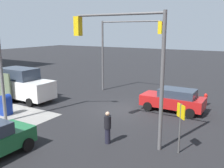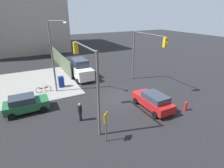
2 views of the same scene
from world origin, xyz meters
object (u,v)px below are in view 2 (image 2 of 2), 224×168
hatchback_green (26,104)px  traffic_signal_nw_corner (88,71)px  van_white_delivery (80,69)px  pedestrian_crossing (80,112)px  mailbox_blue (61,81)px  bicycle_leaning_on_fence (44,89)px  street_lamp_corner (54,52)px  fire_hydrant (186,106)px  coupe_red (153,101)px  traffic_signal_se_corner (145,48)px

hatchback_green → traffic_signal_nw_corner: bearing=-132.3°
van_white_delivery → pedestrian_crossing: 10.85m
hatchback_green → mailbox_blue: bearing=-43.5°
traffic_signal_nw_corner → bicycle_leaning_on_fence: (8.17, 2.70, -4.26)m
traffic_signal_nw_corner → street_lamp_corner: 7.54m
street_lamp_corner → mailbox_blue: bearing=-24.7°
hatchback_green → street_lamp_corner: bearing=-49.0°
van_white_delivery → street_lamp_corner: bearing=131.8°
mailbox_blue → hatchback_green: bearing=136.5°
traffic_signal_nw_corner → hatchback_green: bearing=47.7°
pedestrian_crossing → bicycle_leaning_on_fence: bearing=-121.7°
fire_hydrant → pedestrian_crossing: bearing=72.3°
street_lamp_corner → pedestrian_crossing: size_ratio=4.75×
street_lamp_corner → bicycle_leaning_on_fence: size_ratio=4.57×
mailbox_blue → pedestrian_crossing: bearing=178.6°
mailbox_blue → bicycle_leaning_on_fence: bearing=105.3°
coupe_red → bicycle_leaning_on_fence: 12.55m
traffic_signal_se_corner → pedestrian_crossing: (-4.22, 9.70, -3.78)m
street_lamp_corner → coupe_red: street_lamp_corner is taller
mailbox_blue → fire_hydrant: bearing=-140.6°
fire_hydrant → pedestrian_crossing: (3.00, 9.40, 0.39)m
hatchback_green → pedestrian_crossing: size_ratio=2.29×
fire_hydrant → street_lamp_corner: bearing=44.8°
fire_hydrant → van_white_delivery: size_ratio=0.17×
traffic_signal_se_corner → hatchback_green: traffic_signal_se_corner is taller
mailbox_blue → bicycle_leaning_on_fence: mailbox_blue is taller
traffic_signal_nw_corner → van_white_delivery: size_ratio=1.20×
coupe_red → hatchback_green: (5.01, 10.89, -0.00)m
bicycle_leaning_on_fence → mailbox_blue: bearing=-74.7°
traffic_signal_nw_corner → mailbox_blue: size_ratio=4.55×
van_white_delivery → mailbox_blue: bearing=123.2°
coupe_red → traffic_signal_se_corner: bearing=-27.3°
van_white_delivery → bicycle_leaning_on_fence: 6.10m
traffic_signal_nw_corner → fire_hydrant: size_ratio=6.91×
fire_hydrant → hatchback_green: (6.74, 13.43, 0.36)m
mailbox_blue → street_lamp_corner: bearing=155.3°
traffic_signal_se_corner → bicycle_leaning_on_fence: bearing=73.9°
street_lamp_corner → coupe_red: (-8.16, -7.27, -3.86)m
traffic_signal_se_corner → bicycle_leaning_on_fence: (3.38, 11.70, -4.31)m
van_white_delivery → pedestrian_crossing: bearing=161.7°
bicycle_leaning_on_fence → street_lamp_corner: bearing=-114.1°
hatchback_green → van_white_delivery: size_ratio=0.71×
traffic_signal_se_corner → coupe_red: (-5.50, 2.84, -3.81)m
coupe_red → hatchback_green: 11.99m
fire_hydrant → van_white_delivery: (13.29, 6.00, 0.79)m
traffic_signal_se_corner → street_lamp_corner: size_ratio=0.81×
traffic_signal_se_corner → street_lamp_corner: (2.67, 10.10, 0.04)m
mailbox_blue → van_white_delivery: 3.86m
street_lamp_corner → fire_hydrant: size_ratio=8.51×
street_lamp_corner → mailbox_blue: 4.19m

